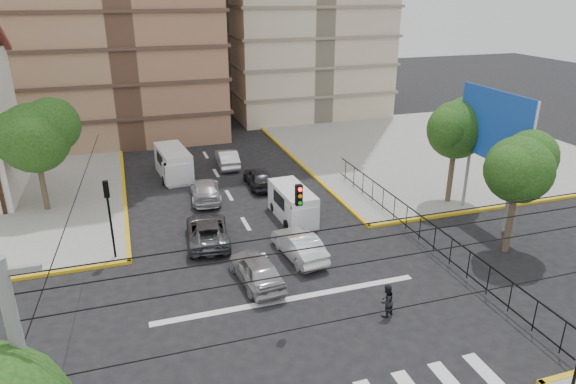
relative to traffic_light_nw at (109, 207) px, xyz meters
name	(u,v)px	position (x,y,z in m)	size (l,w,h in m)	color
ground	(298,313)	(7.80, -7.80, -3.11)	(160.00, 160.00, 0.00)	black
sidewalk_ne	(433,149)	(27.80, 12.20, -3.04)	(26.00, 26.00, 0.15)	gray
stop_line	(290,299)	(7.80, -6.60, -3.11)	(13.00, 0.40, 0.01)	silver
park_fence	(418,242)	(16.80, -3.30, -3.11)	(0.10, 22.50, 1.66)	black
billboard	(495,128)	(22.25, -1.80, 2.89)	(0.36, 6.20, 8.10)	slate
tree_park_a	(521,166)	(20.88, -5.79, 1.90)	(4.41, 3.60, 6.83)	#473828
tree_park_c	(458,127)	(21.89, 1.21, 2.22)	(4.65, 3.80, 7.25)	#473828
tree_tudor	(35,135)	(-4.10, 8.21, 2.11)	(5.39, 4.40, 7.43)	#473828
traffic_light_nw	(109,207)	(0.00, 0.00, 0.00)	(0.28, 0.22, 4.40)	black
traffic_light_hanging	(317,212)	(7.80, -9.84, 2.79)	(18.00, 9.12, 0.92)	black
van_right_lane	(294,205)	(10.85, 1.83, -2.11)	(1.99, 4.65, 2.06)	silver
van_left_lane	(174,164)	(4.55, 12.09, -2.01)	(2.51, 5.23, 2.27)	silver
car_silver_front_left	(257,270)	(6.70, -4.72, -2.36)	(1.78, 4.43, 1.51)	#ADACB1
car_white_front_right	(299,245)	(9.57, -2.86, -2.39)	(1.54, 4.41, 1.45)	white
car_grey_mid_left	(207,231)	(5.14, 0.51, -2.41)	(2.32, 5.03, 1.40)	#505257
car_silver_rear_left	(205,190)	(6.10, 6.97, -2.41)	(1.97, 4.86, 1.41)	silver
car_darkgrey_mid_right	(259,178)	(10.27, 8.18, -2.39)	(1.71, 4.26, 1.45)	#242426
car_white_rear_right	(227,158)	(9.01, 13.50, -2.39)	(1.53, 4.38, 1.44)	silver
pedestrian_crosswalk	(386,301)	(11.49, -9.19, -2.32)	(0.77, 0.60, 1.58)	black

